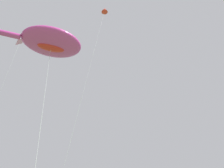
# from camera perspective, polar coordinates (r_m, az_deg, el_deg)

# --- Properties ---
(big_show_kite) EXTENTS (8.96, 8.53, 16.75)m
(big_show_kite) POSITION_cam_1_polar(r_m,az_deg,el_deg) (21.45, -14.61, 9.54)
(big_show_kite) COLOR #CC3899
(big_show_kite) RESTS_ON ground
(small_kite_box_yellow) EXTENTS (2.07, 1.47, 23.52)m
(small_kite_box_yellow) POSITION_cam_1_polar(r_m,az_deg,el_deg) (32.08, -21.59, 7.54)
(small_kite_box_yellow) COLOR pink
(small_kite_box_yellow) RESTS_ON ground
(small_kite_bird_shape) EXTENTS (4.58, 1.46, 23.42)m
(small_kite_bird_shape) POSITION_cam_1_polar(r_m,az_deg,el_deg) (27.38, -1.83, 16.77)
(small_kite_bird_shape) COLOR red
(small_kite_bird_shape) RESTS_ON ground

